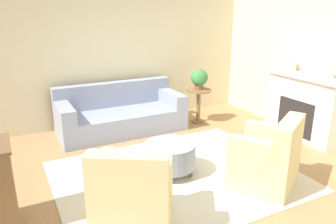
# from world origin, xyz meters

# --- Properties ---
(ground_plane) EXTENTS (16.00, 16.00, 0.00)m
(ground_plane) POSITION_xyz_m (0.00, 0.00, 0.00)
(ground_plane) COLOR #AD7F51
(wall_back) EXTENTS (9.19, 0.12, 2.80)m
(wall_back) POSITION_xyz_m (0.00, 2.66, 1.40)
(wall_back) COLOR beige
(wall_back) RESTS_ON ground_plane
(wall_right) EXTENTS (0.12, 9.68, 2.80)m
(wall_right) POSITION_xyz_m (2.90, 0.00, 1.40)
(wall_right) COLOR beige
(wall_right) RESTS_ON ground_plane
(rug) EXTENTS (3.17, 2.52, 0.01)m
(rug) POSITION_xyz_m (0.00, 0.00, 0.01)
(rug) COLOR beige
(rug) RESTS_ON ground_plane
(couch) EXTENTS (2.27, 0.98, 0.86)m
(couch) POSITION_xyz_m (-0.09, 2.03, 0.30)
(couch) COLOR #8E99B2
(couch) RESTS_ON ground_plane
(armchair_left) EXTENTS (1.04, 1.03, 0.92)m
(armchair_left) POSITION_xyz_m (-0.92, -0.74, 0.37)
(armchair_left) COLOR beige
(armchair_left) RESTS_ON rug
(armchair_right) EXTENTS (1.04, 1.03, 0.92)m
(armchair_right) POSITION_xyz_m (0.92, -0.74, 0.37)
(armchair_right) COLOR beige
(armchair_right) RESTS_ON rug
(ottoman_table) EXTENTS (0.70, 0.70, 0.45)m
(ottoman_table) POSITION_xyz_m (-0.05, 0.10, 0.29)
(ottoman_table) COLOR #8E99B2
(ottoman_table) RESTS_ON rug
(side_table) EXTENTS (0.49, 0.49, 0.68)m
(side_table) POSITION_xyz_m (1.46, 1.77, 0.45)
(side_table) COLOR olive
(side_table) RESTS_ON ground_plane
(fireplace) EXTENTS (0.44, 1.47, 1.13)m
(fireplace) POSITION_xyz_m (2.66, 0.27, 0.59)
(fireplace) COLOR white
(fireplace) RESTS_ON ground_plane
(vase_mantel_near) EXTENTS (0.19, 0.19, 0.30)m
(vase_mantel_near) POSITION_xyz_m (2.64, 0.64, 1.25)
(vase_mantel_near) COLOR silver
(vase_mantel_near) RESTS_ON fireplace
(vase_mantel_far) EXTENTS (0.21, 0.21, 0.22)m
(vase_mantel_far) POSITION_xyz_m (2.64, -0.11, 1.22)
(vase_mantel_far) COLOR silver
(vase_mantel_far) RESTS_ON fireplace
(potted_plant_on_side_table) EXTENTS (0.33, 0.33, 0.41)m
(potted_plant_on_side_table) POSITION_xyz_m (1.46, 1.77, 0.90)
(potted_plant_on_side_table) COLOR brown
(potted_plant_on_side_table) RESTS_ON side_table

